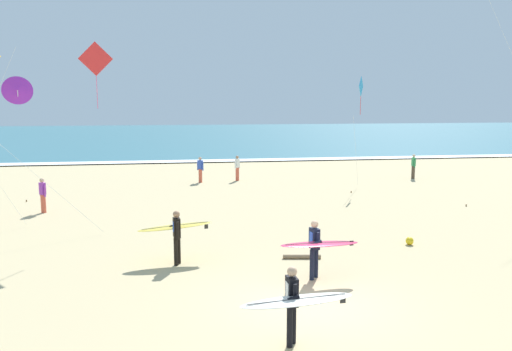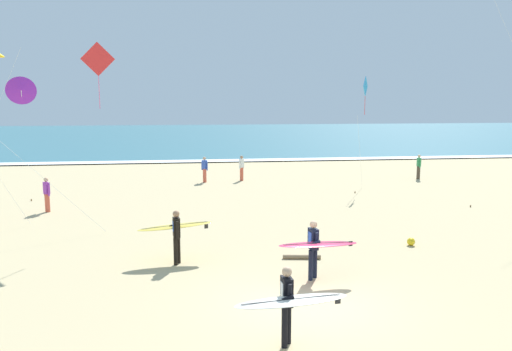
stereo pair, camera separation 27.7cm
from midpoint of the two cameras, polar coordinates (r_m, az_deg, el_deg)
ground_plane at (r=13.05m, az=6.63°, el=-14.35°), size 160.00×160.00×0.00m
ocean_water at (r=71.13m, az=-5.02°, el=4.54°), size 160.00×60.00×0.08m
shoreline_foam at (r=41.60m, az=-3.26°, el=1.72°), size 160.00×1.73×0.01m
surfer_lead at (r=10.48m, az=4.55°, el=-14.02°), size 2.36×1.00×1.71m
surfer_trailing at (r=15.93m, az=-8.60°, el=-6.12°), size 2.42×1.07×1.71m
surfer_third at (r=14.28m, az=7.38°, el=-7.85°), size 2.42×1.12×1.71m
kite_diamond_cobalt_near at (r=29.38m, az=12.57°, el=9.45°), size 1.30×2.12×6.38m
kite_diamond_scarlet_mid at (r=19.49m, az=-17.52°, el=11.81°), size 5.32×0.25×7.15m
kite_delta_violet_high at (r=21.78m, az=-24.84°, el=8.76°), size 3.12×1.23×6.01m
bystander_white_top at (r=31.63m, az=-1.40°, el=0.88°), size 0.35×0.41×1.59m
bystander_green_top at (r=33.91m, az=18.23°, el=0.97°), size 0.22×0.50×1.59m
bystander_blue_top at (r=31.11m, az=-5.61°, el=0.71°), size 0.38×0.37×1.59m
bystander_purple_top at (r=24.65m, az=-22.38°, el=-2.00°), size 0.35×0.40×1.59m
beach_ball at (r=18.61m, az=17.62°, el=-7.19°), size 0.28×0.28×0.28m
driftwood_log at (r=16.41m, az=5.71°, el=-9.20°), size 1.22×0.32×0.14m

